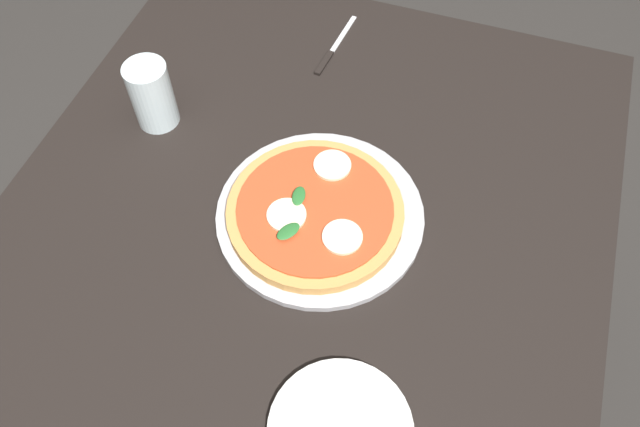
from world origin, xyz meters
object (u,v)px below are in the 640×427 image
Objects in this scene: serving_tray at (320,215)px; knife at (331,52)px; glass_cup at (152,95)px; pizza at (315,211)px; dining_table at (281,303)px.

knife is (0.35, 0.10, -0.00)m from serving_tray.
glass_cup reaches higher than knife.
serving_tray is 0.02m from pizza.
pizza is 2.28× the size of glass_cup.
dining_table is at bearing 168.38° from pizza.
glass_cup is (0.11, 0.32, 0.04)m from pizza.
dining_table is 0.16m from pizza.
knife is at bearing 8.62° from dining_table.
glass_cup is at bearing 54.45° from dining_table.
dining_table is 10.77× the size of glass_cup.
knife is (0.36, 0.09, -0.02)m from pizza.
pizza reaches higher than serving_tray.
serving_tray reaches higher than knife.
dining_table is at bearing -171.38° from knife.
serving_tray is at bearing -37.18° from pizza.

